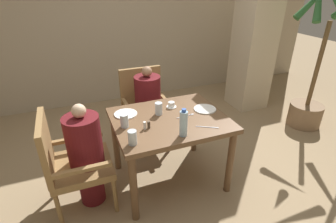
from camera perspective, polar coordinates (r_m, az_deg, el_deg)
ground_plane at (r=3.05m, az=0.32°, el=-14.27°), size 16.00×16.00×0.00m
wall_back at (r=4.64m, az=-11.33°, el=19.06°), size 8.00×0.06×2.80m
pillar_stone at (r=4.49m, az=18.71°, el=17.32°), size 0.53×0.53×2.70m
dining_table at (r=2.66m, az=0.36°, el=-3.48°), size 1.12×0.91×0.78m
chair_left_side at (r=2.60m, az=-20.61°, el=-9.94°), size 0.56×0.56×0.98m
diner_in_left_chair at (r=2.58m, az=-17.34°, el=-8.97°), size 0.32×0.32×1.07m
chair_far_side at (r=3.46m, az=-5.08°, el=1.55°), size 0.56×0.56×0.98m
diner_in_far_chair at (r=3.31m, az=-4.34°, el=1.01°), size 0.32×0.32×1.09m
potted_palm at (r=4.25m, az=29.37°, el=6.48°), size 0.84×0.80×2.26m
plate_main_left at (r=2.79m, az=8.03°, el=0.54°), size 0.23×0.23×0.01m
plate_main_right at (r=2.70m, az=-9.20°, el=-0.52°), size 0.23×0.23×0.01m
teacup_with_saucer at (r=2.81m, az=0.74°, el=1.44°), size 0.11×0.11×0.06m
water_bottle at (r=2.27m, az=3.39°, el=-2.59°), size 0.07×0.07×0.26m
glass_tall_near at (r=2.65m, az=-2.05°, el=0.64°), size 0.07×0.07×0.13m
glass_tall_mid at (r=2.46m, az=-9.49°, el=-2.00°), size 0.07×0.07×0.13m
glass_tall_far at (r=2.20m, az=-7.75°, el=-5.65°), size 0.07×0.07×0.13m
salt_shaker at (r=2.41m, az=-5.10°, el=-3.03°), size 0.03×0.03×0.07m
pepper_shaker at (r=2.42m, az=-4.21°, el=-2.90°), size 0.03×0.03×0.07m
fork_beside_plate at (r=2.65m, az=4.16°, el=-0.90°), size 0.20×0.04×0.00m
knife_beside_plate at (r=2.47m, az=8.79°, el=-3.38°), size 0.19×0.11×0.00m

